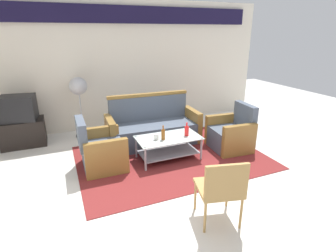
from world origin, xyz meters
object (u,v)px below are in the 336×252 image
tv_stand (23,133)px  cup (156,137)px  armchair_right (231,134)px  wicker_chair (221,187)px  coffee_table (168,145)px  bottle_red (187,131)px  bottle_brown (163,134)px  couch (153,128)px  pedestal_fan (79,90)px  television (18,108)px  armchair_left (101,151)px

tv_stand → cup: bearing=-37.8°
armchair_right → wicker_chair: 2.21m
coffee_table → cup: bearing=-176.4°
bottle_red → wicker_chair: size_ratio=0.28×
bottle_red → bottle_brown: (-0.44, -0.00, 0.00)m
bottle_brown → tv_stand: 2.85m
couch → cup: couch is taller
couch → bottle_red: bearing=114.1°
cup → pedestal_fan: (-1.03, 1.72, 0.55)m
coffee_table → armchair_right: bearing=-2.6°
bottle_red → cup: bottle_red is taller
bottle_red → bottle_brown: 0.44m
bottle_red → pedestal_fan: (-1.58, 1.76, 0.51)m
armchair_right → television: size_ratio=1.31×
coffee_table → cup: (-0.23, -0.01, 0.19)m
bottle_brown → armchair_right: bearing=-0.0°
pedestal_fan → tv_stand: bearing=-177.5°
coffee_table → bottle_brown: 0.27m
armchair_right → cup: armchair_right is taller
television → bottle_brown: bearing=150.2°
coffee_table → bottle_brown: bearing=-154.7°
couch → tv_stand: bearing=-18.4°
armchair_left → bottle_red: armchair_left is taller
couch → pedestal_fan: (-1.25, 0.94, 0.70)m
couch → bottle_red: size_ratio=7.63×
bottle_brown → tv_stand: bottle_brown is taller
armchair_right → cup: size_ratio=8.50×
coffee_table → pedestal_fan: pedestal_fan is taller
wicker_chair → coffee_table: bearing=100.1°
armchair_left → wicker_chair: size_ratio=1.01×
cup → pedestal_fan: 2.08m
armchair_left → cup: armchair_left is taller
armchair_left → wicker_chair: 2.19m
couch → bottle_red: (0.33, -0.82, 0.19)m
bottle_brown → pedestal_fan: pedestal_fan is taller
coffee_table → bottle_red: bearing=-9.6°
armchair_right → tv_stand: size_ratio=1.06×
coffee_table → cup: cup is taller
armchair_left → bottle_red: size_ratio=3.55×
armchair_right → television: 4.07m
tv_stand → television: (0.00, 0.00, 0.50)m
bottle_red → television: size_ratio=0.37×
tv_stand → wicker_chair: (2.28, -3.43, 0.23)m
couch → bottle_red: 0.91m
bottle_red → tv_stand: bearing=147.7°
coffee_table → wicker_chair: (-0.11, -1.77, 0.22)m
couch → tv_stand: 2.54m
bottle_brown → television: (-2.27, 1.72, 0.26)m
bottle_red → wicker_chair: wicker_chair is taller
armchair_right → tv_stand: armchair_right is taller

